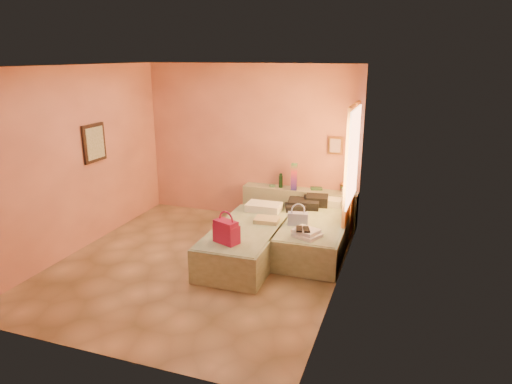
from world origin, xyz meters
TOP-DOWN VIEW (x-y plane):
  - ground at (0.00, 0.00)m, footprint 4.50×4.50m
  - room_walls at (0.21, 0.57)m, footprint 4.02×4.51m
  - headboard_ledge at (0.98, 2.10)m, footprint 2.05×0.30m
  - bed_left at (0.60, 0.40)m, footprint 0.93×2.02m
  - bed_right at (1.50, 1.05)m, footprint 0.93×2.02m
  - water_bottle at (0.63, 2.09)m, footprint 0.08×0.08m
  - rainbow_box at (0.89, 2.03)m, footprint 0.12×0.12m
  - small_dish at (0.47, 2.10)m, footprint 0.14×0.14m
  - green_book at (1.26, 2.18)m, footprint 0.24×0.20m
  - flower_vase at (1.76, 2.11)m, footprint 0.23×0.23m
  - magenta_handbag at (0.54, -0.22)m, footprint 0.39×0.31m
  - khaki_garment at (0.81, 0.71)m, footprint 0.39×0.32m
  - clothes_pile at (1.22, 1.57)m, footprint 0.69×0.69m
  - blue_handbag at (1.28, 0.74)m, footprint 0.32×0.18m
  - towel_stack at (1.52, 0.34)m, footprint 0.44×0.42m
  - sandal_pair at (1.46, 0.31)m, footprint 0.21×0.25m

SIDE VIEW (x-z plane):
  - ground at x=0.00m, z-range 0.00..0.00m
  - bed_left at x=0.60m, z-range 0.00..0.50m
  - bed_right at x=1.50m, z-range 0.00..0.50m
  - headboard_ledge at x=0.98m, z-range 0.00..0.65m
  - khaki_garment at x=0.81m, z-range 0.50..0.56m
  - towel_stack at x=1.52m, z-range 0.50..0.60m
  - clothes_pile at x=1.22m, z-range 0.50..0.67m
  - blue_handbag at x=1.28m, z-range 0.50..0.69m
  - sandal_pair at x=1.46m, z-range 0.60..0.62m
  - magenta_handbag at x=0.54m, z-range 0.50..0.82m
  - small_dish at x=0.47m, z-range 0.65..0.68m
  - green_book at x=1.26m, z-range 0.65..0.68m
  - flower_vase at x=1.76m, z-range 0.65..0.89m
  - water_bottle at x=0.63m, z-range 0.65..0.90m
  - rainbow_box at x=0.89m, z-range 0.65..1.12m
  - room_walls at x=0.21m, z-range 0.38..3.19m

